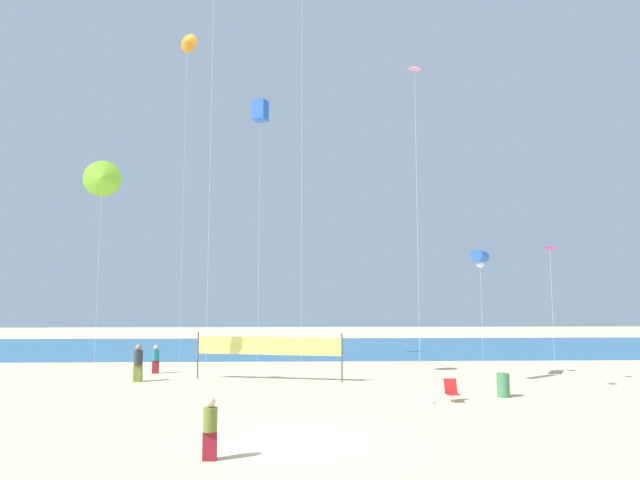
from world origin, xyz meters
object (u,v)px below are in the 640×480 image
(kite_magenta_diamond, at_px, (550,250))
(kite_pink_diamond, at_px, (415,78))
(trash_barrel, at_px, (503,385))
(kite_blue_tube, at_px, (480,257))
(kite_blue_box, at_px, (260,111))
(beachgoer_olive_shirt, at_px, (210,426))
(kite_orange_delta, at_px, (187,43))
(beachgoer_charcoal_shirt, at_px, (138,362))
(volleyball_net, at_px, (268,348))
(kite_lime_delta, at_px, (102,178))
(beachgoer_teal_shirt, at_px, (156,358))
(beach_handbag, at_px, (429,400))
(folding_beach_chair, at_px, (451,390))

(kite_magenta_diamond, bearing_deg, kite_pink_diamond, -146.74)
(trash_barrel, height_order, kite_blue_tube, kite_blue_tube)
(kite_blue_box, distance_m, kite_magenta_diamond, 16.13)
(beachgoer_olive_shirt, bearing_deg, kite_orange_delta, -143.31)
(beachgoer_charcoal_shirt, distance_m, volleyball_net, 6.52)
(kite_magenta_diamond, height_order, kite_blue_tube, kite_magenta_diamond)
(trash_barrel, xyz_separation_m, kite_pink_diamond, (-3.93, -1.88, 12.71))
(kite_lime_delta, xyz_separation_m, kite_pink_diamond, (14.08, -4.10, 3.41))
(kite_lime_delta, bearing_deg, kite_pink_diamond, -16.25)
(beachgoer_teal_shirt, bearing_deg, kite_blue_box, 144.31)
(trash_barrel, relative_size, volleyball_net, 0.13)
(kite_orange_delta, xyz_separation_m, kite_blue_tube, (16.95, -6.12, -14.44))
(kite_lime_delta, bearing_deg, kite_blue_box, 12.40)
(volleyball_net, height_order, kite_blue_box, kite_blue_box)
(beach_handbag, height_order, kite_lime_delta, kite_lime_delta)
(kite_pink_diamond, bearing_deg, beach_handbag, 54.14)
(kite_lime_delta, bearing_deg, beach_handbag, -13.55)
(kite_lime_delta, distance_m, kite_magenta_diamond, 21.99)
(beachgoer_teal_shirt, xyz_separation_m, volleyball_net, (6.39, -2.71, 0.80))
(kite_pink_diamond, bearing_deg, trash_barrel, 25.53)
(folding_beach_chair, relative_size, kite_lime_delta, 0.08)
(beach_handbag, bearing_deg, kite_pink_diamond, -125.86)
(beachgoer_charcoal_shirt, relative_size, volleyball_net, 0.25)
(beachgoer_olive_shirt, xyz_separation_m, kite_pink_diamond, (7.01, 6.79, 12.34))
(folding_beach_chair, bearing_deg, volleyball_net, 101.84)
(beach_handbag, distance_m, kite_blue_box, 16.20)
(beachgoer_olive_shirt, relative_size, kite_blue_box, 0.11)
(beach_handbag, bearing_deg, kite_lime_delta, 166.45)
(kite_blue_box, relative_size, kite_blue_tube, 2.14)
(kite_lime_delta, xyz_separation_m, kite_blue_tube, (18.83, 2.80, -3.48))
(kite_lime_delta, height_order, kite_blue_tube, kite_lime_delta)
(beachgoer_charcoal_shirt, height_order, kite_blue_tube, kite_blue_tube)
(beach_handbag, bearing_deg, kite_blue_box, 144.79)
(kite_blue_box, bearing_deg, kite_lime_delta, -167.60)
(trash_barrel, xyz_separation_m, beach_handbag, (-3.50, -1.27, -0.37))
(trash_barrel, bearing_deg, folding_beach_chair, -159.75)
(kite_orange_delta, xyz_separation_m, kite_lime_delta, (-1.88, -8.92, -10.96))
(folding_beach_chair, height_order, kite_pink_diamond, kite_pink_diamond)
(beach_handbag, distance_m, kite_orange_delta, 27.19)
(folding_beach_chair, relative_size, kite_orange_delta, 0.04)
(beach_handbag, xyz_separation_m, kite_pink_diamond, (-0.44, -0.61, 13.08))
(trash_barrel, xyz_separation_m, volleyball_net, (-10.27, 4.96, 1.14))
(kite_orange_delta, relative_size, kite_lime_delta, 2.01)
(folding_beach_chair, xyz_separation_m, kite_magenta_diamond, (6.18, 4.04, 6.07))
(folding_beach_chair, distance_m, kite_blue_tube, 8.96)
(beachgoer_teal_shirt, xyz_separation_m, kite_blue_tube, (17.48, -2.65, 5.48))
(beachgoer_charcoal_shirt, xyz_separation_m, trash_barrel, (16.75, -4.71, -0.49))
(beachgoer_olive_shirt, distance_m, kite_magenta_diamond, 19.66)
(beachgoer_charcoal_shirt, distance_m, kite_orange_delta, 20.80)
(kite_lime_delta, bearing_deg, beachgoer_teal_shirt, 76.03)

